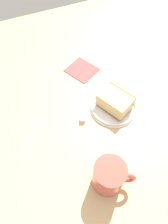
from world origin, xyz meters
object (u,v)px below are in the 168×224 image
object	(u,v)px
small_plate	(114,106)
sugar_cube	(83,119)
teaspoon	(35,131)
folded_napkin	(82,70)
cake_slice	(115,101)
tea_mug	(109,176)

from	to	relation	value
small_plate	sugar_cube	xyz separation A→B (cm)	(11.52, 0.60, 0.15)
teaspoon	folded_napkin	distance (cm)	30.11
small_plate	cake_slice	bearing A→B (deg)	-154.75
cake_slice	tea_mug	xyz separation A→B (cm)	(13.29, 21.19, 1.99)
cake_slice	sugar_cube	world-z (taller)	cake_slice
small_plate	teaspoon	size ratio (longest dim) A/B	1.36
cake_slice	folded_napkin	bearing A→B (deg)	-80.93
cake_slice	small_plate	bearing A→B (deg)	25.25
cake_slice	tea_mug	distance (cm)	25.09
teaspoon	tea_mug	bearing A→B (deg)	121.14
tea_mug	teaspoon	world-z (taller)	tea_mug
teaspoon	sugar_cube	size ratio (longest dim) A/B	7.04
tea_mug	sugar_cube	xyz separation A→B (cm)	(-1.53, -20.47, -4.49)
tea_mug	folded_napkin	world-z (taller)	tea_mug
sugar_cube	folded_napkin	bearing A→B (deg)	-112.47
small_plate	folded_napkin	size ratio (longest dim) A/B	1.54
small_plate	cake_slice	distance (cm)	2.67
small_plate	teaspoon	bearing A→B (deg)	-3.98
cake_slice	folded_napkin	xyz separation A→B (cm)	(3.19, -20.00, -3.04)
small_plate	sugar_cube	size ratio (longest dim) A/B	9.59
small_plate	folded_napkin	xyz separation A→B (cm)	(2.95, -20.11, -0.39)
teaspoon	sugar_cube	xyz separation A→B (cm)	(-15.39, 2.47, 0.49)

